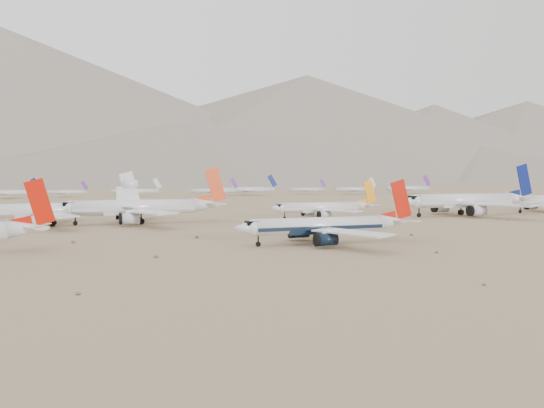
# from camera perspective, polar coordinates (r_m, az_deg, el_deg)

# --- Properties ---
(ground) EXTENTS (7000.00, 7000.00, 0.00)m
(ground) POSITION_cam_1_polar(r_m,az_deg,el_deg) (131.59, 6.30, -3.84)
(ground) COLOR #937455
(ground) RESTS_ON ground
(main_airliner) EXTENTS (42.48, 41.50, 14.99)m
(main_airliner) POSITION_cam_1_polar(r_m,az_deg,el_deg) (123.79, 5.94, -2.35)
(main_airliner) COLOR silver
(main_airliner) RESTS_ON ground
(row2_navy_widebody) EXTENTS (58.90, 57.60, 20.95)m
(row2_navy_widebody) POSITION_cam_1_polar(r_m,az_deg,el_deg) (223.91, 20.43, 0.31)
(row2_navy_widebody) COLOR silver
(row2_navy_widebody) RESTS_ON ground
(row2_gold_tail) EXTENTS (40.35, 39.46, 14.37)m
(row2_gold_tail) POSITION_cam_1_polar(r_m,az_deg,el_deg) (197.35, 5.69, -0.39)
(row2_gold_tail) COLOR silver
(row2_gold_tail) RESTS_ON ground
(row2_orange_tail) EXTENTS (52.94, 51.79, 18.88)m
(row2_orange_tail) POSITION_cam_1_polar(r_m,az_deg,el_deg) (180.11, -13.79, -0.37)
(row2_orange_tail) COLOR silver
(row2_orange_tail) RESTS_ON ground
(row2_white_trijet) EXTENTS (49.00, 47.89, 17.36)m
(row2_white_trijet) POSITION_cam_1_polar(r_m,az_deg,el_deg) (180.25, -22.10, -0.59)
(row2_white_trijet) COLOR silver
(row2_white_trijet) RESTS_ON ground
(distant_storage_row) EXTENTS (520.00, 54.87, 14.95)m
(distant_storage_row) POSITION_cam_1_polar(r_m,az_deg,el_deg) (420.71, -13.08, 1.39)
(distant_storage_row) COLOR silver
(distant_storage_row) RESTS_ON ground
(mountain_range) EXTENTS (7354.00, 3024.00, 470.00)m
(mountain_range) POSITION_cam_1_polar(r_m,az_deg,el_deg) (1778.98, -15.25, 8.53)
(mountain_range) COLOR slate
(mountain_range) RESTS_ON ground
(foothills) EXTENTS (4637.50, 1395.00, 155.00)m
(foothills) POSITION_cam_1_polar(r_m,az_deg,el_deg) (1351.22, 6.35, 5.17)
(foothills) COLOR slate
(foothills) RESTS_ON ground
(desert_scrub) EXTENTS (261.14, 121.67, 0.65)m
(desert_scrub) POSITION_cam_1_polar(r_m,az_deg,el_deg) (105.81, 9.41, -5.37)
(desert_scrub) COLOR brown
(desert_scrub) RESTS_ON ground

